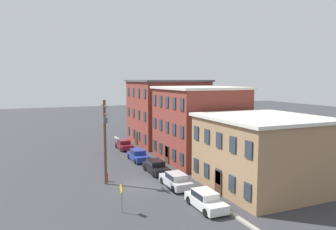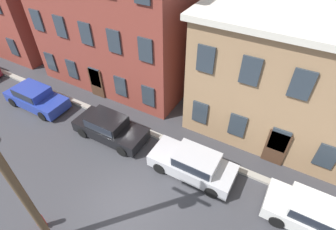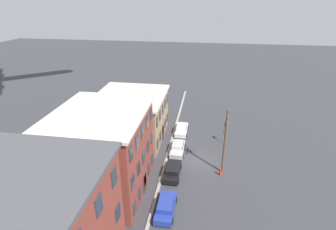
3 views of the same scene
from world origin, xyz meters
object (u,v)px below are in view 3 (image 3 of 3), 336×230
at_px(car_blue, 166,207).
at_px(car_white, 182,129).
at_px(car_silver, 178,148).
at_px(utility_pole, 225,139).
at_px(fire_hydrant, 220,172).
at_px(car_black, 173,170).
at_px(caution_sign, 224,132).

xyz_separation_m(car_blue, car_white, (17.45, 0.20, 0.00)).
distance_m(car_blue, car_silver, 11.65).
distance_m(car_silver, utility_pole, 8.23).
height_order(car_blue, fire_hydrant, car_blue).
relative_size(car_silver, fire_hydrant, 4.58).
height_order(car_black, car_silver, same).
distance_m(car_blue, caution_sign, 16.94).
distance_m(caution_sign, fire_hydrant, 8.58).
height_order(car_blue, car_black, same).
distance_m(car_blue, fire_hydrant, 9.19).
height_order(car_white, caution_sign, caution_sign).
relative_size(car_white, utility_pole, 0.51).
bearing_deg(car_black, car_silver, 0.08).
xyz_separation_m(car_black, car_white, (11.26, 0.06, 0.00)).
bearing_deg(caution_sign, car_blue, 157.68).
height_order(car_black, utility_pole, utility_pole).
xyz_separation_m(car_blue, utility_pole, (7.98, -6.00, 4.08)).
distance_m(car_silver, fire_hydrant, 7.39).
relative_size(car_white, fire_hydrant, 4.58).
relative_size(car_black, caution_sign, 1.75).
relative_size(car_white, caution_sign, 1.75).
bearing_deg(car_black, car_blue, -178.74).
bearing_deg(fire_hydrant, car_black, 99.55).
bearing_deg(caution_sign, car_black, 145.26).
bearing_deg(car_white, car_black, -179.70).
distance_m(car_white, caution_sign, 6.92).
height_order(car_blue, utility_pole, utility_pole).
bearing_deg(car_black, utility_pole, -73.69).
height_order(car_silver, utility_pole, utility_pole).
height_order(caution_sign, fire_hydrant, caution_sign).
xyz_separation_m(car_blue, car_silver, (11.65, 0.14, 0.00)).
height_order(car_blue, car_white, same).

